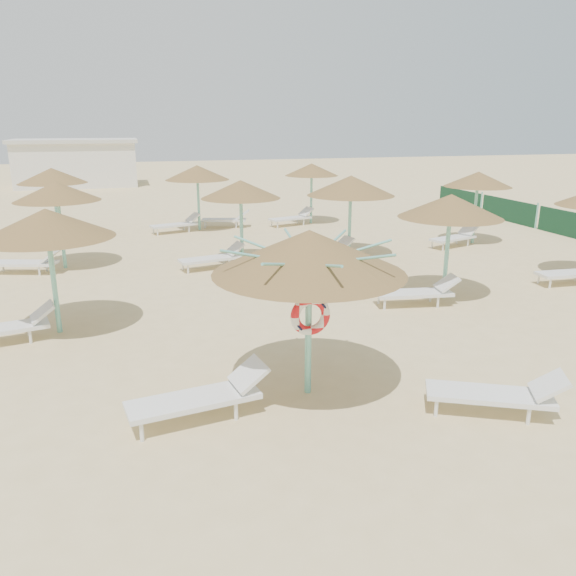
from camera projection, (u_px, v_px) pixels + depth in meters
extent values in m
plane|color=#DBC085|center=(318.00, 399.00, 9.27)|extent=(120.00, 120.00, 0.00)
cylinder|color=#70C3B1|center=(308.00, 327.00, 9.19)|extent=(0.11, 0.11, 2.33)
cone|color=brown|center=(309.00, 252.00, 8.82)|extent=(3.11, 3.11, 0.70)
cylinder|color=#70C3B1|center=(309.00, 267.00, 8.90)|extent=(0.20, 0.20, 0.12)
cylinder|color=#70C3B1|center=(351.00, 252.00, 9.03)|extent=(1.40, 0.04, 0.36)
cylinder|color=#70C3B1|center=(328.00, 246.00, 9.44)|extent=(1.02, 1.02, 0.36)
cylinder|color=#70C3B1|center=(296.00, 246.00, 9.50)|extent=(0.04, 1.40, 0.36)
cylinder|color=#70C3B1|center=(270.00, 250.00, 9.17)|extent=(1.02, 1.02, 0.36)
cylinder|color=#70C3B1|center=(265.00, 258.00, 8.65)|extent=(1.40, 0.04, 0.36)
cylinder|color=#70C3B1|center=(287.00, 264.00, 8.24)|extent=(1.02, 1.02, 0.36)
cylinder|color=#70C3B1|center=(324.00, 265.00, 8.18)|extent=(0.04, 1.40, 0.36)
cylinder|color=#70C3B1|center=(351.00, 260.00, 8.51)|extent=(1.02, 1.02, 0.36)
torus|color=red|center=(310.00, 315.00, 9.02)|extent=(0.67, 0.15, 0.67)
cylinder|color=silver|center=(142.00, 432.00, 8.01)|extent=(0.06, 0.06, 0.30)
cylinder|color=silver|center=(135.00, 415.00, 8.47)|extent=(0.06, 0.06, 0.30)
cylinder|color=silver|center=(236.00, 411.00, 8.58)|extent=(0.06, 0.06, 0.30)
cylinder|color=silver|center=(225.00, 396.00, 9.04)|extent=(0.06, 0.06, 0.30)
cube|color=silver|center=(194.00, 400.00, 8.53)|extent=(2.09, 0.96, 0.08)
cube|color=silver|center=(249.00, 374.00, 8.82)|extent=(0.61, 0.71, 0.39)
cylinder|color=silver|center=(436.00, 408.00, 8.69)|extent=(0.06, 0.06, 0.28)
cylinder|color=silver|center=(434.00, 393.00, 9.16)|extent=(0.06, 0.06, 0.28)
cylinder|color=silver|center=(529.00, 416.00, 8.45)|extent=(0.06, 0.06, 0.28)
cylinder|color=silver|center=(522.00, 401.00, 8.92)|extent=(0.06, 0.06, 0.28)
cube|color=silver|center=(489.00, 395.00, 8.73)|extent=(1.98, 1.41, 0.08)
cube|color=silver|center=(549.00, 385.00, 8.51)|extent=(0.70, 0.76, 0.37)
cylinder|color=#70C3B1|center=(54.00, 281.00, 11.91)|extent=(0.11, 0.11, 2.30)
cone|color=brown|center=(47.00, 223.00, 11.55)|extent=(2.72, 2.72, 0.61)
cylinder|color=#70C3B1|center=(48.00, 235.00, 11.62)|extent=(0.20, 0.20, 0.12)
cylinder|color=silver|center=(30.00, 337.00, 11.57)|extent=(0.06, 0.06, 0.28)
cylinder|color=silver|center=(28.00, 329.00, 12.00)|extent=(0.06, 0.06, 0.28)
cube|color=silver|center=(42.00, 312.00, 11.80)|extent=(0.60, 0.69, 0.36)
cylinder|color=#70C3B1|center=(61.00, 232.00, 17.29)|extent=(0.11, 0.11, 2.30)
cone|color=brown|center=(57.00, 191.00, 16.93)|extent=(2.56, 2.56, 0.58)
cylinder|color=#70C3B1|center=(58.00, 199.00, 17.00)|extent=(0.20, 0.20, 0.12)
cylinder|color=silver|center=(3.00, 267.00, 17.17)|extent=(0.06, 0.06, 0.28)
cylinder|color=silver|center=(39.00, 271.00, 16.66)|extent=(0.06, 0.06, 0.28)
cylinder|color=silver|center=(47.00, 267.00, 17.14)|extent=(0.06, 0.06, 0.28)
cube|color=silver|center=(24.00, 263.00, 16.86)|extent=(2.00, 1.16, 0.08)
cube|color=silver|center=(51.00, 256.00, 16.78)|extent=(0.64, 0.72, 0.36)
cylinder|color=#70C3B1|center=(56.00, 207.00, 22.21)|extent=(0.11, 0.11, 2.30)
cone|color=brown|center=(52.00, 176.00, 21.86)|extent=(2.62, 2.62, 0.59)
cylinder|color=#70C3B1|center=(53.00, 182.00, 21.93)|extent=(0.20, 0.20, 0.12)
cylinder|color=silver|center=(4.00, 239.00, 21.32)|extent=(0.06, 0.06, 0.28)
cylinder|color=silver|center=(5.00, 236.00, 21.76)|extent=(0.06, 0.06, 0.28)
cylinder|color=silver|center=(43.00, 236.00, 21.83)|extent=(0.06, 0.06, 0.28)
cylinder|color=silver|center=(43.00, 234.00, 22.27)|extent=(0.06, 0.06, 0.28)
cube|color=silver|center=(27.00, 231.00, 21.79)|extent=(1.96, 0.85, 0.08)
cube|color=silver|center=(50.00, 224.00, 22.04)|extent=(0.56, 0.66, 0.36)
cylinder|color=#70C3B1|center=(242.00, 228.00, 17.82)|extent=(0.11, 0.11, 2.30)
cone|color=brown|center=(241.00, 189.00, 17.47)|extent=(2.50, 2.50, 0.56)
cylinder|color=#70C3B1|center=(241.00, 197.00, 17.53)|extent=(0.20, 0.20, 0.12)
cylinder|color=silver|center=(188.00, 269.00, 16.87)|extent=(0.06, 0.06, 0.28)
cylinder|color=silver|center=(183.00, 266.00, 17.29)|extent=(0.06, 0.06, 0.28)
cylinder|color=silver|center=(230.00, 264.00, 17.49)|extent=(0.06, 0.06, 0.28)
cylinder|color=silver|center=(224.00, 261.00, 17.91)|extent=(0.06, 0.06, 0.28)
cube|color=silver|center=(210.00, 259.00, 17.39)|extent=(1.99, 1.02, 0.08)
cube|color=silver|center=(235.00, 248.00, 17.71)|extent=(0.60, 0.69, 0.36)
cylinder|color=#70C3B1|center=(199.00, 203.00, 23.52)|extent=(0.11, 0.11, 2.30)
cone|color=brown|center=(197.00, 173.00, 23.16)|extent=(2.65, 2.65, 0.60)
cylinder|color=#70C3B1|center=(197.00, 178.00, 23.23)|extent=(0.20, 0.20, 0.12)
cylinder|color=silver|center=(158.00, 232.00, 22.53)|extent=(0.06, 0.06, 0.28)
cylinder|color=silver|center=(153.00, 230.00, 22.94)|extent=(0.06, 0.06, 0.28)
cylinder|color=silver|center=(189.00, 229.00, 23.22)|extent=(0.06, 0.06, 0.28)
cylinder|color=silver|center=(184.00, 227.00, 23.63)|extent=(0.06, 0.06, 0.28)
cube|color=silver|center=(174.00, 225.00, 23.09)|extent=(2.00, 1.13, 0.08)
cube|color=silver|center=(193.00, 217.00, 23.46)|extent=(0.63, 0.71, 0.36)
cylinder|color=silver|center=(205.00, 225.00, 24.14)|extent=(0.06, 0.06, 0.28)
cylinder|color=silver|center=(207.00, 223.00, 24.61)|extent=(0.06, 0.06, 0.28)
cylinder|color=silver|center=(236.00, 225.00, 24.13)|extent=(0.06, 0.06, 0.28)
cylinder|color=silver|center=(237.00, 223.00, 24.61)|extent=(0.06, 0.06, 0.28)
cube|color=silver|center=(224.00, 220.00, 24.32)|extent=(2.00, 1.13, 0.08)
cube|color=silver|center=(243.00, 214.00, 24.25)|extent=(0.63, 0.71, 0.36)
cylinder|color=#70C3B1|center=(447.00, 254.00, 14.32)|extent=(0.11, 0.11, 2.30)
cone|color=brown|center=(451.00, 206.00, 13.97)|extent=(2.60, 2.60, 0.58)
cylinder|color=#70C3B1|center=(450.00, 215.00, 14.04)|extent=(0.20, 0.20, 0.12)
cylinder|color=silver|center=(385.00, 305.00, 13.62)|extent=(0.06, 0.06, 0.28)
cylinder|color=silver|center=(379.00, 298.00, 14.09)|extent=(0.06, 0.06, 0.28)
cylinder|color=silver|center=(438.00, 302.00, 13.78)|extent=(0.06, 0.06, 0.28)
cylinder|color=silver|center=(430.00, 296.00, 14.26)|extent=(0.06, 0.06, 0.28)
cube|color=silver|center=(413.00, 293.00, 13.90)|extent=(1.97, 0.90, 0.08)
cube|color=silver|center=(447.00, 283.00, 13.94)|extent=(0.57, 0.67, 0.36)
cylinder|color=#70C3B1|center=(350.00, 223.00, 18.72)|extent=(0.11, 0.11, 2.30)
cone|color=brown|center=(351.00, 185.00, 18.37)|extent=(2.88, 2.88, 0.65)
cylinder|color=#70C3B1|center=(351.00, 193.00, 18.44)|extent=(0.20, 0.20, 0.12)
cylinder|color=silver|center=(304.00, 262.00, 17.79)|extent=(0.06, 0.06, 0.28)
cylinder|color=silver|center=(297.00, 258.00, 18.22)|extent=(0.06, 0.06, 0.28)
cylinder|color=silver|center=(340.00, 257.00, 18.38)|extent=(0.06, 0.06, 0.28)
cylinder|color=silver|center=(332.00, 254.00, 18.80)|extent=(0.06, 0.06, 0.28)
cube|color=silver|center=(322.00, 252.00, 18.30)|extent=(1.98, 0.97, 0.08)
cube|color=silver|center=(344.00, 242.00, 18.60)|extent=(0.59, 0.68, 0.36)
cylinder|color=#70C3B1|center=(311.00, 197.00, 25.09)|extent=(0.11, 0.11, 2.30)
cone|color=brown|center=(312.00, 170.00, 24.74)|extent=(2.35, 2.35, 0.53)
cylinder|color=#70C3B1|center=(312.00, 175.00, 24.81)|extent=(0.20, 0.20, 0.12)
cylinder|color=silver|center=(278.00, 225.00, 24.11)|extent=(0.06, 0.06, 0.28)
cylinder|color=silver|center=(272.00, 223.00, 24.52)|extent=(0.06, 0.06, 0.28)
cylinder|color=silver|center=(304.00, 222.00, 24.80)|extent=(0.06, 0.06, 0.28)
cylinder|color=silver|center=(297.00, 221.00, 25.21)|extent=(0.06, 0.06, 0.28)
cube|color=silver|center=(290.00, 218.00, 24.67)|extent=(2.00, 1.13, 0.08)
cube|color=silver|center=(306.00, 211.00, 25.04)|extent=(0.63, 0.71, 0.36)
cylinder|color=silver|center=(550.00, 284.00, 15.38)|extent=(0.06, 0.06, 0.28)
cylinder|color=silver|center=(539.00, 279.00, 15.85)|extent=(0.06, 0.06, 0.28)
cube|color=silver|center=(570.00, 273.00, 15.72)|extent=(1.94, 0.74, 0.08)
cylinder|color=#70C3B1|center=(475.00, 213.00, 20.90)|extent=(0.11, 0.11, 2.30)
cone|color=brown|center=(478.00, 179.00, 20.55)|extent=(2.44, 2.44, 0.55)
cylinder|color=#70C3B1|center=(477.00, 186.00, 20.61)|extent=(0.20, 0.20, 0.12)
cylinder|color=silver|center=(443.00, 247.00, 19.90)|extent=(0.06, 0.06, 0.28)
cylinder|color=silver|center=(432.00, 244.00, 20.29)|extent=(0.06, 0.06, 0.28)
cylinder|color=silver|center=(468.00, 242.00, 20.62)|extent=(0.06, 0.06, 0.28)
cylinder|color=silver|center=(457.00, 240.00, 21.02)|extent=(0.06, 0.06, 0.28)
cube|color=silver|center=(453.00, 238.00, 20.48)|extent=(2.00, 1.18, 0.08)
cube|color=silver|center=(469.00, 229.00, 20.86)|extent=(0.65, 0.72, 0.36)
cube|color=silver|center=(77.00, 165.00, 39.52)|extent=(8.00, 4.00, 3.00)
cube|color=beige|center=(75.00, 141.00, 39.06)|extent=(8.40, 4.40, 0.25)
cube|color=#17452A|center=(573.00, 225.00, 22.04)|extent=(0.08, 3.80, 1.00)
cube|color=#17452A|center=(508.00, 210.00, 25.72)|extent=(0.08, 3.80, 1.00)
cylinder|color=#70C3B1|center=(537.00, 216.00, 23.96)|extent=(0.08, 0.08, 1.10)
cube|color=#17452A|center=(460.00, 199.00, 29.41)|extent=(0.08, 3.80, 1.00)
cylinder|color=#70C3B1|center=(481.00, 203.00, 27.65)|extent=(0.08, 0.08, 1.10)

